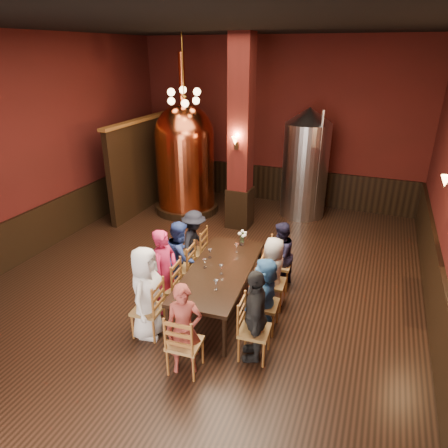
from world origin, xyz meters
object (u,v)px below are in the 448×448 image
at_px(dining_table, 220,273).
at_px(person_0, 146,293).
at_px(person_1, 165,271).
at_px(steel_vessel, 306,164).
at_px(person_2, 181,257).
at_px(copper_kettle, 185,158).
at_px(rose_vase, 242,236).

distance_m(dining_table, person_0, 1.31).
distance_m(person_1, steel_vessel, 5.38).
distance_m(dining_table, steel_vessel, 4.87).
xyz_separation_m(dining_table, person_0, (-0.78, -1.06, 0.07)).
bearing_deg(steel_vessel, person_1, -103.93).
bearing_deg(dining_table, person_2, 158.78).
bearing_deg(person_2, copper_kettle, 3.02).
bearing_deg(rose_vase, person_0, -111.67).
distance_m(person_0, rose_vase, 2.23).
relative_size(copper_kettle, rose_vase, 13.66).
bearing_deg(person_1, steel_vessel, -10.33).
height_order(dining_table, person_0, person_0).
xyz_separation_m(person_0, steel_vessel, (1.24, 5.85, 0.67)).
distance_m(dining_table, copper_kettle, 4.76).
relative_size(person_2, copper_kettle, 0.34).
bearing_deg(copper_kettle, dining_table, -56.60).
height_order(person_0, person_2, person_0).
xyz_separation_m(steel_vessel, rose_vase, (-0.42, -3.79, -0.47)).
bearing_deg(steel_vessel, rose_vase, -96.28).
bearing_deg(person_1, copper_kettle, 25.81).
xyz_separation_m(person_2, steel_vessel, (1.33, 4.53, 0.73)).
height_order(dining_table, steel_vessel, steel_vessel).
bearing_deg(person_0, dining_table, -44.49).
distance_m(person_2, steel_vessel, 4.77).
distance_m(person_1, person_2, 0.66).
height_order(person_2, rose_vase, person_2).
relative_size(steel_vessel, rose_vase, 9.49).
xyz_separation_m(dining_table, person_1, (-0.82, -0.39, 0.06)).
bearing_deg(person_0, person_1, -4.13).
relative_size(dining_table, person_1, 1.64).
distance_m(copper_kettle, rose_vase, 3.96).
bearing_deg(copper_kettle, person_1, -67.79).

